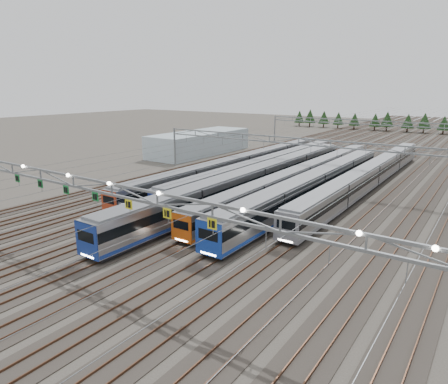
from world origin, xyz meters
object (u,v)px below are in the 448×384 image
Objects in this scene: train_c at (256,179)px; gantry_mid at (298,147)px; train_b at (267,166)px; train_e at (314,186)px; gantry_near at (110,192)px; train_d at (302,177)px; west_shed at (200,143)px; gantry_far at (371,126)px; train_f at (370,175)px; train_a at (243,164)px.

train_c is 11.26m from gantry_mid.
train_e reaches higher than train_b.
train_e is 0.92× the size of gantry_near.
west_shed reaches higher than train_d.
gantry_far is at bearing 87.67° from train_c.
gantry_near reaches higher than train_c.
gantry_near is 85.12m from gantry_far.
train_f is (4.50, 12.78, -0.15)m from train_e.
train_a is 1.09× the size of train_b.
gantry_far is at bearing 81.19° from train_b.
train_a is at bearing -167.06° from train_b.
train_e is 54.41m from gantry_far.
west_shed is at bearing 145.28° from train_a.
train_c is 1.21× the size of train_e.
gantry_near reaches higher than train_e.
gantry_mid is 1.88× the size of west_shed.
train_c is 9.11m from train_e.
gantry_mid is (-11.25, -3.95, 4.28)m from train_f.
train_a is 13.95m from train_c.
train_b is 1.04× the size of gantry_near.
train_a is 1.23× the size of train_e.
train_c reaches higher than train_d.
train_e is at bearing -82.85° from gantry_far.
gantry_mid reaches higher than train_e.
train_b is at bearing 12.94° from train_a.
gantry_far is (-11.25, 41.05, 4.28)m from train_f.
train_a is 1.13× the size of gantry_far.
train_e is 11.86m from gantry_mid.
gantry_near is 65.61m from west_shed.
west_shed is (-22.50, 15.59, 0.62)m from train_a.
gantry_near is at bearing -104.38° from train_f.
train_a is at bearing 105.45° from gantry_near.
train_b is 12.53m from train_c.
train_f is 46.59m from west_shed.
train_e is 0.82× the size of train_f.
gantry_mid is at bearing -2.06° from train_a.
train_b is 18.17m from train_f.
gantry_near is 1.00× the size of gantry_far.
gantry_far is at bearing 90.00° from gantry_mid.
train_c is 30.33m from gantry_near.
train_e is 32.38m from gantry_near.
gantry_near reaches higher than train_a.
train_c reaches higher than train_f.
train_f is 42.78m from gantry_far.
train_b is at bearing -172.07° from train_f.
train_e is at bearing -52.61° from gantry_mid.
train_b is at bearing 153.23° from train_d.
train_d is 1.08× the size of gantry_far.
gantry_mid reaches higher than train_a.
train_c is at bearing -39.80° from west_shed.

